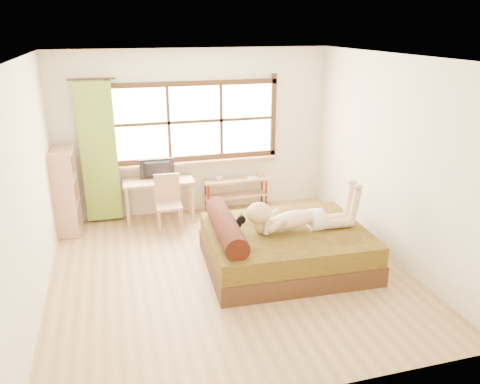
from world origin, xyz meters
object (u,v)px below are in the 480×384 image
object	(u,v)px
chair	(168,199)
bookshelf	(66,192)
woman	(300,207)
pipe_shelf	(237,187)
bed	(282,246)
desk	(159,185)
kitten	(231,223)

from	to	relation	value
chair	bookshelf	distance (m)	1.54
woman	pipe_shelf	distance (m)	2.20
bookshelf	bed	bearing A→B (deg)	-31.19
desk	pipe_shelf	distance (m)	1.35
chair	bookshelf	size ratio (longest dim) A/B	0.67
desk	kitten	bearing A→B (deg)	-66.90
chair	woman	bearing A→B (deg)	-46.03
desk	chair	size ratio (longest dim) A/B	1.30
woman	bookshelf	size ratio (longest dim) A/B	1.12
bed	chair	xyz separation A→B (m)	(-1.29, 1.60, 0.20)
bed	desk	xyz separation A→B (m)	(-1.40, 1.97, 0.32)
pipe_shelf	kitten	bearing A→B (deg)	-108.07
bed	kitten	bearing A→B (deg)	174.09
desk	pipe_shelf	xyz separation A→B (m)	(1.33, 0.12, -0.19)
chair	pipe_shelf	distance (m)	1.33
bed	woman	bearing A→B (deg)	-12.09
woman	kitten	world-z (taller)	woman
woman	kitten	xyz separation A→B (m)	(-0.87, 0.15, -0.19)
kitten	desk	distance (m)	2.01
bed	desk	distance (m)	2.44
bookshelf	kitten	bearing A→B (deg)	-37.19
bed	pipe_shelf	world-z (taller)	bed
woman	desk	distance (m)	2.59
bed	woman	distance (m)	0.59
woman	pipe_shelf	size ratio (longest dim) A/B	1.30
kitten	bed	bearing A→B (deg)	-5.91
bed	desk	world-z (taller)	bed
pipe_shelf	bookshelf	world-z (taller)	bookshelf
kitten	chair	xyz separation A→B (m)	(-0.63, 1.51, -0.16)
bed	desk	bearing A→B (deg)	127.70
kitten	desk	bearing A→B (deg)	113.64
kitten	pipe_shelf	bearing A→B (deg)	75.57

